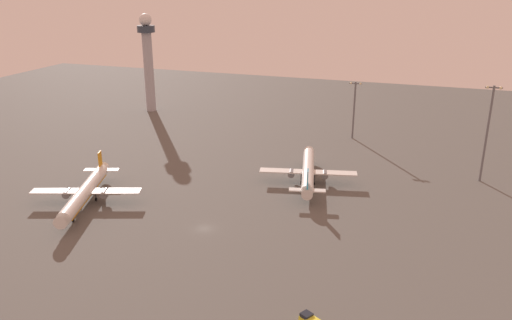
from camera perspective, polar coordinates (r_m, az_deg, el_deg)
ground_plane at (r=132.28m, az=-5.74°, el=-7.56°), size 416.00×416.00×0.00m
control_tower at (r=246.84m, az=-11.88°, el=11.17°), size 8.00×8.00×44.72m
airplane_mid_apron at (r=151.32m, az=-18.36°, el=-3.31°), size 29.99×38.10×10.08m
airplane_far_stand at (r=159.42m, az=5.78°, el=-1.22°), size 29.87×38.12×9.86m
apron_light_central at (r=170.55m, az=24.26°, el=3.18°), size 4.80×0.90×30.11m
apron_light_east at (r=203.80m, az=10.82°, el=5.89°), size 4.80×0.90×22.42m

